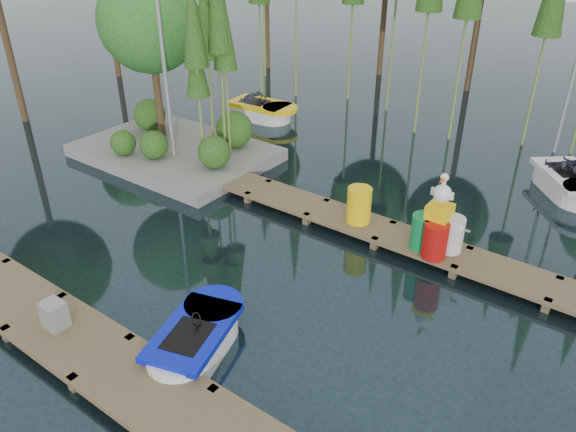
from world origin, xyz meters
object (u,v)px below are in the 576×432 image
Objects in this scene: boat_blue at (196,339)px; utility_cabinet at (54,315)px; island at (166,58)px; boat_yellow_far at (261,110)px; drum_cluster at (437,229)px; yellow_barrel at (359,205)px.

utility_cabinet is (-2.40, -1.35, 0.32)m from boat_blue.
island reaches higher than boat_yellow_far.
drum_cluster reaches higher than utility_cabinet.
island is 10.18m from boat_blue.
yellow_barrel is at bearing 71.05° from boat_blue.
drum_cluster is at bearing -5.55° from island.
yellow_barrel is 0.47× the size of drum_cluster.
yellow_barrel is at bearing -18.37° from boat_yellow_far.
yellow_barrel is (0.23, 5.65, 0.51)m from boat_blue.
boat_yellow_far reaches higher than utility_cabinet.
boat_yellow_far is 1.53× the size of drum_cluster.
yellow_barrel is (7.41, -5.20, 0.45)m from boat_yellow_far.
island is 2.23× the size of boat_yellow_far.
utility_cabinet is at bearing -51.92° from boat_yellow_far.
boat_blue is 5.67m from yellow_barrel.
utility_cabinet is 0.59× the size of yellow_barrel.
boat_blue is 2.77m from utility_cabinet.
drum_cluster is at bearing 49.96° from boat_blue.
boat_yellow_far is 5.51× the size of utility_cabinet.
island is at bearing 174.03° from yellow_barrel.
yellow_barrel is (2.63, 7.00, 0.19)m from utility_cabinet.
drum_cluster is (4.78, 6.85, 0.31)m from utility_cabinet.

